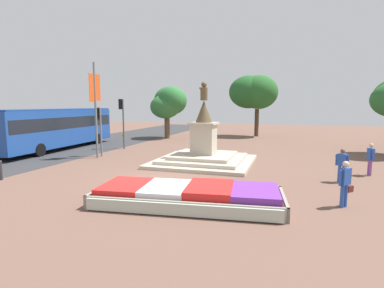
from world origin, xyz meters
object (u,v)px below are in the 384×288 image
traffic_light_mid_block (99,122)px  banner_pole (95,106)px  pedestrian_near_planter (342,163)px  statue_monument (204,151)px  pedestrian_crossing_plaza (370,157)px  flower_planter (189,196)px  kerb_bollard_mid_b (1,170)px  pedestrian_with_handbag (345,182)px  traffic_light_far_corner (122,115)px  city_bus (57,126)px

traffic_light_mid_block → banner_pole: (0.23, -0.67, 1.07)m
pedestrian_near_planter → statue_monument: bearing=161.0°
pedestrian_crossing_plaza → banner_pole: bearing=179.5°
flower_planter → kerb_bollard_mid_b: 9.46m
banner_pole → traffic_light_mid_block: bearing=109.2°
flower_planter → pedestrian_with_handbag: 5.35m
flower_planter → traffic_light_mid_block: (-8.94, 7.69, 2.02)m
banner_pole → kerb_bollard_mid_b: banner_pole is taller
statue_monument → traffic_light_far_corner: 8.80m
banner_pole → city_bus: size_ratio=0.53×
banner_pole → pedestrian_near_planter: bearing=-8.0°
traffic_light_mid_block → pedestrian_near_planter: size_ratio=2.15×
city_bus → pedestrian_crossing_plaza: size_ratio=7.32×
city_bus → pedestrian_with_handbag: city_bus is taller
traffic_light_mid_block → city_bus: bearing=161.2°
pedestrian_with_handbag → pedestrian_crossing_plaza: bearing=69.9°
statue_monument → traffic_light_mid_block: size_ratio=1.73×
flower_planter → city_bus: size_ratio=0.58×
traffic_light_mid_block → banner_pole: size_ratio=0.53×
pedestrian_crossing_plaza → kerb_bollard_mid_b: 17.74m
statue_monument → banner_pole: (-7.16, -0.45, 2.67)m
flower_planter → banner_pole: 11.60m
statue_monument → pedestrian_with_handbag: statue_monument is taller
traffic_light_mid_block → pedestrian_with_handbag: size_ratio=2.06×
flower_planter → pedestrian_crossing_plaza: 9.94m
pedestrian_with_handbag → pedestrian_crossing_plaza: same height
traffic_light_far_corner → kerb_bollard_mid_b: bearing=-90.9°
banner_pole → pedestrian_with_handbag: bearing=-22.2°
statue_monument → kerb_bollard_mid_b: size_ratio=6.13×
traffic_light_far_corner → pedestrian_near_planter: 16.21m
statue_monument → pedestrian_near_planter: (7.15, -2.46, 0.14)m
traffic_light_far_corner → banner_pole: banner_pole is taller
kerb_bollard_mid_b → traffic_light_far_corner: bearing=89.1°
traffic_light_far_corner → kerb_bollard_mid_b: (-0.17, -10.60, -2.21)m
flower_planter → statue_monument: 7.64m
city_bus → pedestrian_crossing_plaza: bearing=-6.9°
statue_monument → traffic_light_far_corner: bearing=154.2°
pedestrian_near_planter → kerb_bollard_mid_b: bearing=-163.7°
city_bus → traffic_light_far_corner: bearing=20.4°
pedestrian_near_planter → pedestrian_crossing_plaza: pedestrian_crossing_plaza is taller
flower_planter → kerb_bollard_mid_b: bearing=176.3°
statue_monument → kerb_bollard_mid_b: 10.46m
statue_monument → traffic_light_far_corner: statue_monument is taller
kerb_bollard_mid_b → pedestrian_crossing_plaza: bearing=20.7°
traffic_light_far_corner → pedestrian_with_handbag: (14.41, -9.85, -1.80)m
pedestrian_crossing_plaza → traffic_light_far_corner: bearing=165.2°
traffic_light_mid_block → statue_monument: bearing=-1.7°
pedestrian_near_planter → pedestrian_crossing_plaza: 2.42m
kerb_bollard_mid_b → flower_planter: bearing=-3.7°
statue_monument → traffic_light_mid_block: (-7.40, 0.22, 1.59)m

